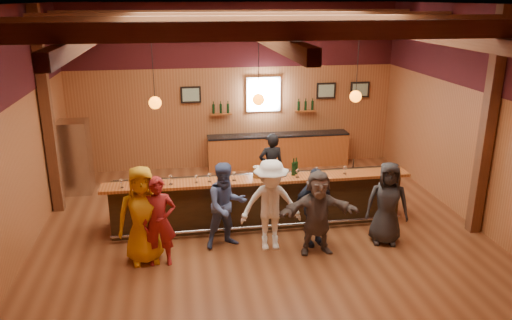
# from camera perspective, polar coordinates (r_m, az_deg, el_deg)

# --- Properties ---
(room) EXTENTS (9.04, 9.00, 4.52)m
(room) POSITION_cam_1_polar(r_m,az_deg,el_deg) (9.84, 0.23, 9.92)
(room) COLOR brown
(room) RESTS_ON ground
(bar_counter) EXTENTS (6.30, 1.07, 1.11)m
(bar_counter) POSITION_cam_1_polar(r_m,az_deg,el_deg) (10.66, 0.22, -4.48)
(bar_counter) COLOR black
(bar_counter) RESTS_ON ground
(back_bar_cabinet) EXTENTS (4.00, 0.52, 0.95)m
(back_bar_cabinet) POSITION_cam_1_polar(r_m,az_deg,el_deg) (14.18, 2.57, 1.13)
(back_bar_cabinet) COLOR brown
(back_bar_cabinet) RESTS_ON ground
(window) EXTENTS (0.95, 0.09, 0.95)m
(window) POSITION_cam_1_polar(r_m,az_deg,el_deg) (13.95, 0.85, 7.52)
(window) COLOR silver
(window) RESTS_ON room
(framed_pictures) EXTENTS (5.35, 0.05, 0.45)m
(framed_pictures) POSITION_cam_1_polar(r_m,az_deg,el_deg) (14.11, 4.36, 7.80)
(framed_pictures) COLOR black
(framed_pictures) RESTS_ON room
(wine_shelves) EXTENTS (3.00, 0.18, 0.30)m
(wine_shelves) POSITION_cam_1_polar(r_m,az_deg,el_deg) (13.97, 0.89, 5.74)
(wine_shelves) COLOR brown
(wine_shelves) RESTS_ON room
(pendant_lights) EXTENTS (4.24, 0.24, 1.37)m
(pendant_lights) POSITION_cam_1_polar(r_m,az_deg,el_deg) (9.87, 0.28, 6.97)
(pendant_lights) COLOR black
(pendant_lights) RESTS_ON room
(stainless_fridge) EXTENTS (0.70, 0.70, 1.80)m
(stainless_fridge) POSITION_cam_1_polar(r_m,az_deg,el_deg) (12.95, -19.93, 0.33)
(stainless_fridge) COLOR silver
(stainless_fridge) RESTS_ON ground
(customer_orange) EXTENTS (0.96, 0.69, 1.83)m
(customer_orange) POSITION_cam_1_polar(r_m,az_deg,el_deg) (9.18, -12.81, -6.15)
(customer_orange) COLOR #C48212
(customer_orange) RESTS_ON ground
(customer_redvest) EXTENTS (0.61, 0.40, 1.66)m
(customer_redvest) POSITION_cam_1_polar(r_m,az_deg,el_deg) (9.07, -11.02, -6.93)
(customer_redvest) COLOR maroon
(customer_redvest) RESTS_ON ground
(customer_denim) EXTENTS (0.96, 0.83, 1.70)m
(customer_denim) POSITION_cam_1_polar(r_m,az_deg,el_deg) (9.53, -3.41, -5.22)
(customer_denim) COLOR #45568A
(customer_denim) RESTS_ON ground
(customer_white) EXTENTS (1.17, 0.69, 1.79)m
(customer_white) POSITION_cam_1_polar(r_m,az_deg,el_deg) (9.42, 1.70, -5.19)
(customer_white) COLOR white
(customer_white) RESTS_ON ground
(customer_navy) EXTENTS (0.98, 0.60, 1.56)m
(customer_navy) POSITION_cam_1_polar(r_m,az_deg,el_deg) (9.70, 6.60, -5.32)
(customer_navy) COLOR #1D253A
(customer_navy) RESTS_ON ground
(customer_brown) EXTENTS (1.52, 0.51, 1.63)m
(customer_brown) POSITION_cam_1_polar(r_m,az_deg,el_deg) (9.37, 7.04, -5.98)
(customer_brown) COLOR #5A4D48
(customer_brown) RESTS_ON ground
(customer_dark) EXTENTS (0.93, 0.74, 1.66)m
(customer_dark) POSITION_cam_1_polar(r_m,az_deg,el_deg) (9.99, 14.77, -4.80)
(customer_dark) COLOR #242326
(customer_dark) RESTS_ON ground
(bartender) EXTENTS (0.62, 0.43, 1.64)m
(bartender) POSITION_cam_1_polar(r_m,az_deg,el_deg) (11.70, 1.76, -0.84)
(bartender) COLOR black
(bartender) RESTS_ON ground
(ice_bucket) EXTENTS (0.20, 0.20, 0.22)m
(ice_bucket) POSITION_cam_1_polar(r_m,az_deg,el_deg) (10.18, 0.20, -1.37)
(ice_bucket) COLOR brown
(ice_bucket) RESTS_ON bar_counter
(bottle_a) EXTENTS (0.08, 0.08, 0.35)m
(bottle_a) POSITION_cam_1_polar(r_m,az_deg,el_deg) (10.39, 4.61, -0.86)
(bottle_a) COLOR black
(bottle_a) RESTS_ON bar_counter
(bottle_b) EXTENTS (0.08, 0.08, 0.37)m
(bottle_b) POSITION_cam_1_polar(r_m,az_deg,el_deg) (10.30, 4.31, -1.00)
(bottle_b) COLOR black
(bottle_b) RESTS_ON bar_counter
(glass_a) EXTENTS (0.08, 0.08, 0.18)m
(glass_a) POSITION_cam_1_polar(r_m,az_deg,el_deg) (9.95, -15.16, -2.37)
(glass_a) COLOR silver
(glass_a) RESTS_ON bar_counter
(glass_b) EXTENTS (0.09, 0.09, 0.20)m
(glass_b) POSITION_cam_1_polar(r_m,az_deg,el_deg) (9.92, -9.73, -1.99)
(glass_b) COLOR silver
(glass_b) RESTS_ON bar_counter
(glass_c) EXTENTS (0.07, 0.07, 0.16)m
(glass_c) POSITION_cam_1_polar(r_m,az_deg,el_deg) (9.96, -6.85, -1.93)
(glass_c) COLOR silver
(glass_c) RESTS_ON bar_counter
(glass_d) EXTENTS (0.08, 0.08, 0.18)m
(glass_d) POSITION_cam_1_polar(r_m,az_deg,el_deg) (9.96, -5.35, -1.80)
(glass_d) COLOR silver
(glass_d) RESTS_ON bar_counter
(glass_e) EXTENTS (0.08, 0.08, 0.19)m
(glass_e) POSITION_cam_1_polar(r_m,az_deg,el_deg) (10.00, -2.53, -1.61)
(glass_e) COLOR silver
(glass_e) RESTS_ON bar_counter
(glass_f) EXTENTS (0.08, 0.08, 0.18)m
(glass_f) POSITION_cam_1_polar(r_m,az_deg,el_deg) (10.19, 4.78, -1.30)
(glass_f) COLOR silver
(glass_f) RESTS_ON bar_counter
(glass_g) EXTENTS (0.07, 0.07, 0.17)m
(glass_g) POSITION_cam_1_polar(r_m,az_deg,el_deg) (10.41, 6.93, -1.02)
(glass_g) COLOR silver
(glass_g) RESTS_ON bar_counter
(glass_h) EXTENTS (0.08, 0.08, 0.18)m
(glass_h) POSITION_cam_1_polar(r_m,az_deg,el_deg) (10.52, 10.14, -0.92)
(glass_h) COLOR silver
(glass_h) RESTS_ON bar_counter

